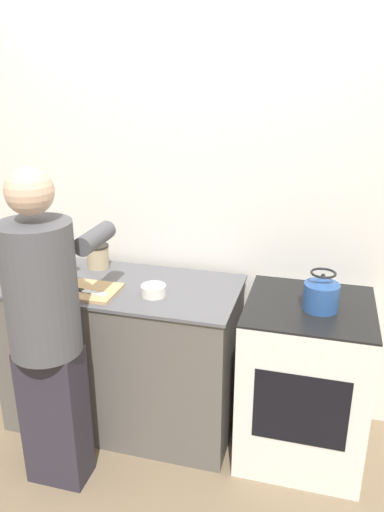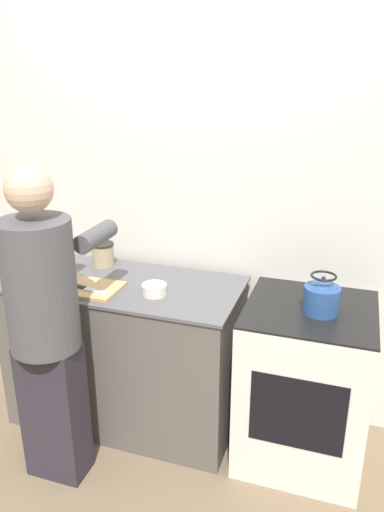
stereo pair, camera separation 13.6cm
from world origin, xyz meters
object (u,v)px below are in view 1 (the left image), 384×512
at_px(knife, 86,291).
at_px(canister_jar, 98,256).
at_px(oven, 304,380).
at_px(cutting_board, 83,290).
at_px(person, 46,325).
at_px(kettle, 321,294).
at_px(bowl_prep, 51,266).

height_order(knife, canister_jar, canister_jar).
height_order(oven, knife, knife).
distance_m(cutting_board, canister_jar, 0.37).
xyz_separation_m(person, knife, (0.04, 0.35, 0.03)).
height_order(person, kettle, person).
xyz_separation_m(knife, canister_jar, (-0.11, 0.39, 0.05)).
xyz_separation_m(oven, person, (-1.23, -0.55, 0.45)).
bearing_deg(knife, person, -88.66).
relative_size(oven, person, 0.55).
bearing_deg(bowl_prep, oven, -2.77).
height_order(bowl_prep, canister_jar, canister_jar).
bearing_deg(kettle, person, -158.23).
height_order(knife, kettle, kettle).
distance_m(cutting_board, bowl_prep, 0.41).
distance_m(person, kettle, 1.38).
bearing_deg(bowl_prep, person, -62.02).
distance_m(person, knife, 0.35).
bearing_deg(cutting_board, knife, -41.34).
relative_size(oven, bowl_prep, 5.37).
bearing_deg(cutting_board, person, -90.52).
height_order(knife, bowl_prep, bowl_prep).
relative_size(person, canister_jar, 11.64).
xyz_separation_m(person, cutting_board, (0.00, 0.38, 0.02)).
bearing_deg(cutting_board, oven, 7.61).
distance_m(kettle, canister_jar, 1.37).
bearing_deg(kettle, knife, -172.55).
distance_m(oven, cutting_board, 1.32).
distance_m(person, bowl_prep, 0.71).
bearing_deg(kettle, canister_jar, 170.29).
xyz_separation_m(person, bowl_prep, (-0.33, 0.62, 0.04)).
bearing_deg(cutting_board, canister_jar, 101.85).
xyz_separation_m(oven, canister_jar, (-1.30, 0.19, 0.54)).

